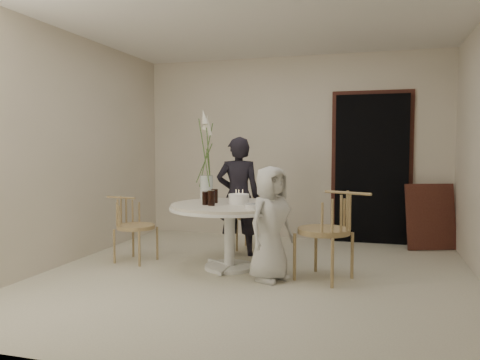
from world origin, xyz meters
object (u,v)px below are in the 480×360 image
(table, at_px, (230,214))
(flower_vase, at_px, (206,168))
(chair_far, at_px, (257,210))
(girl, at_px, (238,196))
(birthday_cake, at_px, (239,199))
(chair_left, at_px, (128,219))
(boy, at_px, (271,224))
(chair_right, at_px, (336,223))

(table, xyz_separation_m, flower_vase, (-0.40, 0.35, 0.50))
(chair_far, xyz_separation_m, girl, (-0.12, -0.48, 0.23))
(chair_far, distance_m, flower_vase, 1.08)
(chair_far, bearing_deg, birthday_cake, -83.04)
(chair_left, height_order, boy, boy)
(birthday_cake, bearing_deg, chair_left, -179.67)
(chair_far, xyz_separation_m, chair_left, (-1.30, -1.13, -0.02))
(girl, distance_m, birthday_cake, 0.67)
(chair_left, bearing_deg, birthday_cake, -81.49)
(boy, bearing_deg, chair_far, 49.35)
(table, height_order, birthday_cake, birthday_cake)
(table, relative_size, girl, 0.89)
(chair_far, height_order, girl, girl)
(chair_far, bearing_deg, chair_left, -135.68)
(chair_right, relative_size, boy, 0.80)
(table, bearing_deg, chair_right, -9.39)
(chair_left, height_order, flower_vase, flower_vase)
(chair_right, distance_m, birthday_cake, 1.11)
(chair_right, relative_size, chair_left, 1.20)
(girl, bearing_deg, chair_far, -120.48)
(chair_right, bearing_deg, chair_left, -71.80)
(boy, bearing_deg, flower_vase, 84.41)
(table, distance_m, birthday_cake, 0.20)
(chair_far, height_order, flower_vase, flower_vase)
(boy, distance_m, birthday_cake, 0.60)
(chair_right, bearing_deg, birthday_cake, -78.33)
(chair_far, xyz_separation_m, birthday_cake, (0.07, -1.13, 0.27))
(table, bearing_deg, boy, -31.34)
(table, bearing_deg, flower_vase, 138.86)
(boy, height_order, flower_vase, flower_vase)
(chair_left, xyz_separation_m, flower_vase, (0.87, 0.34, 0.61))
(chair_far, relative_size, birthday_cake, 3.46)
(table, xyz_separation_m, chair_left, (-1.27, 0.02, -0.11))
(table, bearing_deg, chair_left, 179.32)
(chair_right, bearing_deg, girl, -100.97)
(girl, relative_size, birthday_cake, 6.44)
(table, height_order, chair_far, chair_far)
(table, xyz_separation_m, boy, (0.54, -0.33, -0.03))
(chair_far, height_order, birthday_cake, birthday_cake)
(flower_vase, bearing_deg, chair_right, -19.05)
(chair_right, bearing_deg, table, -76.30)
(chair_right, bearing_deg, boy, -54.92)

